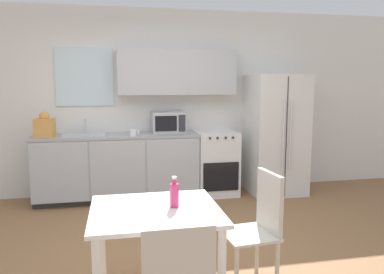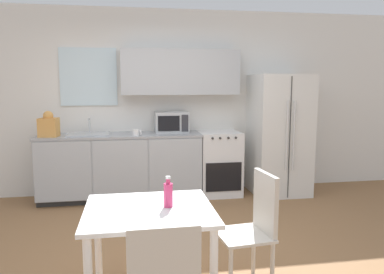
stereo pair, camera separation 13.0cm
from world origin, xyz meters
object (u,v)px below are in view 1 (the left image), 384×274
(oven_range, at_px, (216,163))
(dining_chair_side, at_px, (259,221))
(coffee_mug, at_px, (134,133))
(dining_table, at_px, (156,224))
(drink_bottle, at_px, (174,194))
(microwave, at_px, (168,122))
(refrigerator, at_px, (275,134))

(oven_range, xyz_separation_m, dining_chair_side, (-0.32, -2.56, 0.07))
(oven_range, bearing_deg, coffee_mug, -170.26)
(coffee_mug, bearing_deg, dining_table, -89.06)
(dining_chair_side, bearing_deg, coffee_mug, 14.67)
(dining_chair_side, distance_m, drink_bottle, 0.76)
(microwave, bearing_deg, drink_bottle, -96.90)
(microwave, bearing_deg, coffee_mug, -149.66)
(refrigerator, height_order, dining_chair_side, refrigerator)
(microwave, distance_m, drink_bottle, 2.77)
(refrigerator, distance_m, dining_chair_side, 2.78)
(microwave, xyz_separation_m, drink_bottle, (-0.33, -2.74, -0.25))
(microwave, relative_size, drink_bottle, 2.08)
(coffee_mug, bearing_deg, drink_bottle, -85.75)
(dining_table, height_order, drink_bottle, drink_bottle)
(coffee_mug, height_order, drink_bottle, coffee_mug)
(oven_range, relative_size, dining_table, 1.01)
(drink_bottle, bearing_deg, dining_table, -174.33)
(dining_table, height_order, dining_chair_side, dining_chair_side)
(refrigerator, relative_size, coffee_mug, 14.60)
(dining_table, relative_size, dining_chair_side, 0.99)
(coffee_mug, relative_size, drink_bottle, 0.53)
(refrigerator, relative_size, drink_bottle, 7.71)
(microwave, xyz_separation_m, dining_table, (-0.47, -2.75, -0.46))
(dining_chair_side, height_order, drink_bottle, drink_bottle)
(refrigerator, xyz_separation_m, dining_chair_side, (-1.21, -2.48, -0.34))
(oven_range, bearing_deg, refrigerator, -4.93)
(dining_table, bearing_deg, microwave, 80.27)
(microwave, xyz_separation_m, coffee_mug, (-0.51, -0.30, -0.10))
(coffee_mug, height_order, dining_table, coffee_mug)
(dining_table, bearing_deg, oven_range, 66.44)
(coffee_mug, height_order, dining_chair_side, coffee_mug)
(microwave, bearing_deg, dining_table, -99.73)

